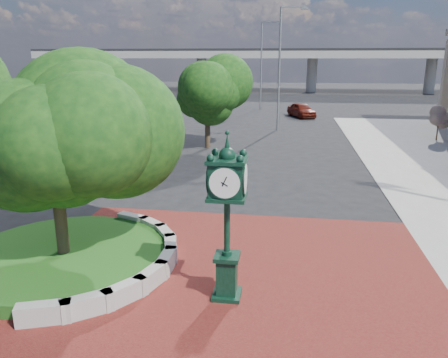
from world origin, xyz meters
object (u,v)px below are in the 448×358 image
parked_car (302,110)px  street_lamp_far (263,59)px  street_lamp_near (282,59)px  post_clock (227,212)px

parked_car → street_lamp_far: bearing=103.1°
parked_car → street_lamp_near: street_lamp_near is taller
parked_car → post_clock: bearing=-117.3°
parked_car → street_lamp_near: bearing=-125.8°
street_lamp_near → post_clock: bearing=-91.2°
street_lamp_near → street_lamp_far: 15.18m
street_lamp_far → parked_car: bearing=-53.6°
post_clock → parked_car: post_clock is taller
post_clock → parked_car: size_ratio=0.99×
post_clock → street_lamp_far: street_lamp_far is taller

